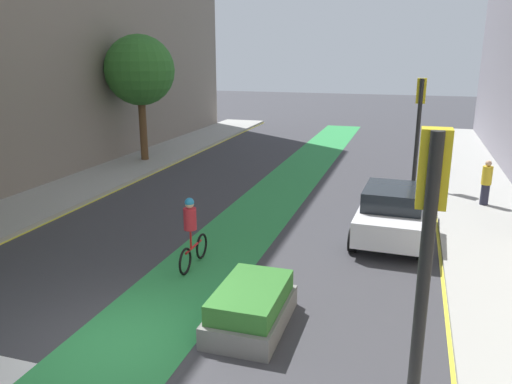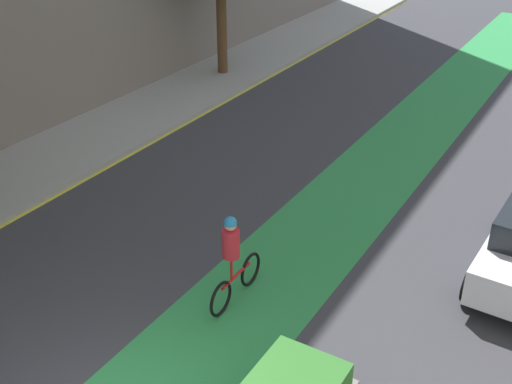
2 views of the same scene
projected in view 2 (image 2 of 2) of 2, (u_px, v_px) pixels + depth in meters
The scene contains 1 object.
cyclist_in_lane at pixel (233, 258), 11.59m from camera, with size 0.32×1.73×1.86m.
Camera 2 is at (5.20, -4.53, 7.56)m, focal length 45.19 mm.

